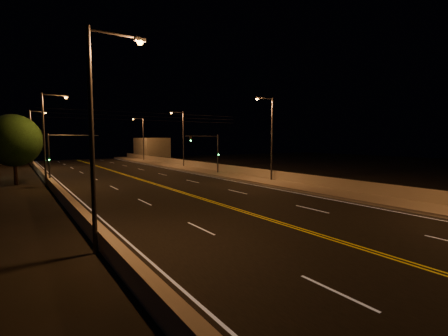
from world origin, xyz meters
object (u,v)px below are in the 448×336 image
streetlight_6 (33,136)px  traffic_signal_left (60,152)px  tree_0 (14,141)px  streetlight_2 (182,136)px  traffic_signal_right (211,149)px  streetlight_5 (47,133)px  streetlight_3 (142,136)px  streetlight_4 (98,126)px  streetlight_1 (270,134)px

streetlight_6 → traffic_signal_left: size_ratio=1.73×
tree_0 → streetlight_2: bearing=20.1°
traffic_signal_right → streetlight_5: bearing=-179.0°
streetlight_2 → streetlight_6: 24.18m
streetlight_6 → traffic_signal_right: (19.87, -23.45, -1.97)m
streetlight_5 → traffic_signal_left: 2.33m
streetlight_5 → streetlight_3: bearing=56.7°
streetlight_2 → streetlight_3: same height
streetlight_3 → traffic_signal_right: size_ratio=1.73×
traffic_signal_right → streetlight_4: bearing=-130.1°
streetlight_3 → streetlight_1: bearing=-90.0°
streetlight_2 → streetlight_3: size_ratio=1.00×
traffic_signal_left → streetlight_6: bearing=92.9°
traffic_signal_left → streetlight_4: bearing=-92.9°
streetlight_2 → tree_0: size_ratio=1.26×
traffic_signal_right → traffic_signal_left: size_ratio=1.00×
traffic_signal_right → streetlight_1: bearing=-81.2°
streetlight_3 → streetlight_5: 39.14m
streetlight_2 → streetlight_3: 20.06m
streetlight_5 → traffic_signal_right: (19.87, 0.34, -1.97)m
streetlight_1 → traffic_signal_right: 10.57m
streetlight_1 → streetlight_2: 22.60m
streetlight_2 → streetlight_5: bearing=-149.5°
streetlight_3 → traffic_signal_right: (-1.60, -32.40, -1.97)m
streetlight_5 → streetlight_1: bearing=-24.8°
streetlight_4 → traffic_signal_right: (19.87, 23.56, -1.97)m
streetlight_6 → tree_0: (-2.84, -20.03, -0.73)m
streetlight_4 → streetlight_5: 23.22m
streetlight_1 → traffic_signal_right: size_ratio=1.73×
streetlight_1 → streetlight_5: bearing=155.2°
streetlight_3 → traffic_signal_left: (-20.27, -32.40, -1.97)m
streetlight_4 → tree_0: bearing=96.0°
streetlight_3 → tree_0: size_ratio=1.26×
streetlight_6 → streetlight_5: bearing=-90.0°
streetlight_4 → traffic_signal_left: 23.67m
streetlight_3 → streetlight_6: bearing=-157.4°
streetlight_3 → streetlight_4: size_ratio=1.00×
streetlight_2 → traffic_signal_right: (-1.60, -12.33, -1.97)m
streetlight_6 → tree_0: 20.24m
traffic_signal_right → traffic_signal_left: same height
streetlight_1 → streetlight_2: (0.00, 22.60, 0.00)m
streetlight_5 → traffic_signal_left: (1.20, 0.34, -1.97)m
streetlight_1 → tree_0: 27.91m
streetlight_3 → streetlight_5: (-21.47, -32.73, 0.00)m
streetlight_5 → traffic_signal_right: 19.97m
streetlight_3 → streetlight_6: (-21.47, -8.94, 0.00)m
streetlight_2 → streetlight_5: (-21.47, -12.67, 0.00)m
streetlight_3 → streetlight_5: same height
streetlight_3 → traffic_signal_left: size_ratio=1.73×
tree_0 → streetlight_4: bearing=-84.0°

